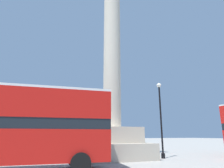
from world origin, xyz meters
TOP-DOWN VIEW (x-y plane):
  - ground_plane at (0.00, 0.00)m, footprint 200.00×200.00m
  - monument_column at (0.00, 0.00)m, footprint 5.47×5.47m
  - bus_b at (-7.30, -4.28)m, footprint 10.36×3.43m
  - street_lamp at (3.83, -1.54)m, footprint 0.39×0.39m

SIDE VIEW (x-z plane):
  - ground_plane at x=0.00m, z-range 0.00..0.00m
  - bus_b at x=-7.30m, z-range 0.23..4.48m
  - street_lamp at x=3.83m, z-range 0.17..6.44m
  - monument_column at x=0.00m, z-range -4.52..15.11m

